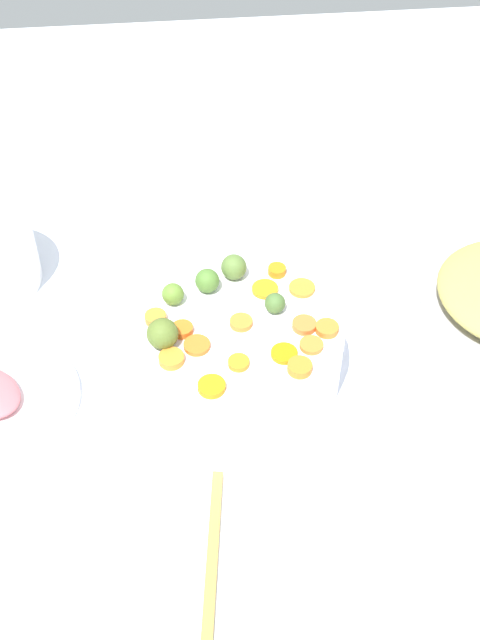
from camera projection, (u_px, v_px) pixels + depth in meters
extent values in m
cube|color=silver|center=(241.00, 378.00, 1.17)|extent=(2.40, 2.40, 0.02)
cylinder|color=white|center=(240.00, 349.00, 1.13)|extent=(0.29, 0.29, 0.10)
cylinder|color=orange|center=(156.00, 318.00, 1.10)|extent=(0.03, 0.03, 0.01)
cylinder|color=orange|center=(300.00, 367.00, 1.04)|extent=(0.05, 0.05, 0.01)
cylinder|color=orange|center=(239.00, 363.00, 1.04)|extent=(0.04, 0.04, 0.01)
cylinder|color=orange|center=(171.00, 359.00, 1.05)|extent=(0.04, 0.04, 0.01)
cylinder|color=orange|center=(265.00, 289.00, 1.15)|extent=(0.05, 0.05, 0.01)
cylinder|color=orange|center=(277.00, 270.00, 1.17)|extent=(0.04, 0.04, 0.01)
cylinder|color=orange|center=(327.00, 328.00, 1.09)|extent=(0.04, 0.04, 0.01)
cylinder|color=orange|center=(182.00, 327.00, 1.09)|extent=(0.04, 0.04, 0.01)
cylinder|color=orange|center=(302.00, 288.00, 1.15)|extent=(0.05, 0.05, 0.01)
cylinder|color=orange|center=(212.00, 386.00, 1.02)|extent=(0.05, 0.05, 0.01)
cylinder|color=orange|center=(197.00, 345.00, 1.07)|extent=(0.05, 0.05, 0.01)
cylinder|color=orange|center=(311.00, 345.00, 1.07)|extent=(0.04, 0.04, 0.01)
cylinder|color=orange|center=(239.00, 323.00, 1.10)|extent=(0.04, 0.04, 0.01)
cylinder|color=orange|center=(284.00, 354.00, 1.06)|extent=(0.05, 0.05, 0.01)
cylinder|color=orange|center=(304.00, 325.00, 1.09)|extent=(0.05, 0.05, 0.01)
sphere|color=#577635|center=(236.00, 267.00, 1.16)|extent=(0.04, 0.04, 0.04)
sphere|color=olive|center=(173.00, 294.00, 1.12)|extent=(0.03, 0.03, 0.03)
sphere|color=#486C32|center=(275.00, 303.00, 1.11)|extent=(0.03, 0.03, 0.03)
sphere|color=#4D7930|center=(207.00, 281.00, 1.14)|extent=(0.04, 0.04, 0.04)
sphere|color=#576E2B|center=(163.00, 334.00, 1.06)|extent=(0.04, 0.04, 0.04)
cube|color=#BC9042|center=(212.00, 556.00, 0.96)|extent=(0.24, 0.05, 0.01)
cylinder|color=white|center=(3.00, 399.00, 1.12)|extent=(0.22, 0.22, 0.01)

